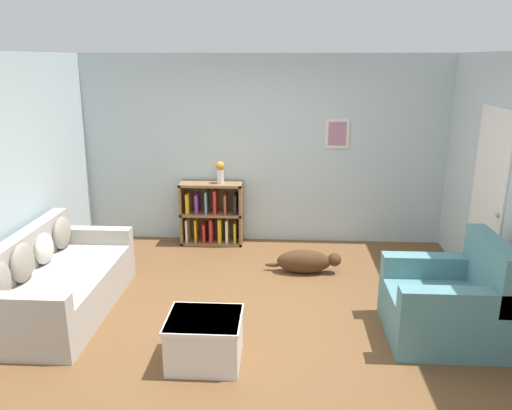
{
  "coord_description": "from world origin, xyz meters",
  "views": [
    {
      "loc": [
        0.29,
        -4.61,
        2.53
      ],
      "look_at": [
        0.0,
        0.4,
        1.05
      ],
      "focal_mm": 35.0,
      "sensor_mm": 36.0,
      "label": 1
    }
  ],
  "objects_px": {
    "couch": "(56,283)",
    "recliner_chair": "(448,303)",
    "vase": "(220,171)",
    "bookshelf": "(212,215)",
    "coffee_table": "(205,338)",
    "dog": "(306,261)"
  },
  "relations": [
    {
      "from": "couch",
      "to": "recliner_chair",
      "type": "height_order",
      "value": "recliner_chair"
    },
    {
      "from": "vase",
      "to": "couch",
      "type": "bearing_deg",
      "value": -124.86
    },
    {
      "from": "bookshelf",
      "to": "coffee_table",
      "type": "relative_size",
      "value": 1.39
    },
    {
      "from": "couch",
      "to": "vase",
      "type": "xyz_separation_m",
      "value": [
        1.45,
        2.08,
        0.74
      ]
    },
    {
      "from": "coffee_table",
      "to": "vase",
      "type": "height_order",
      "value": "vase"
    },
    {
      "from": "dog",
      "to": "vase",
      "type": "xyz_separation_m",
      "value": [
        -1.16,
        0.96,
        0.9
      ]
    },
    {
      "from": "coffee_table",
      "to": "vase",
      "type": "distance_m",
      "value": 3.02
    },
    {
      "from": "recliner_chair",
      "to": "coffee_table",
      "type": "xyz_separation_m",
      "value": [
        -2.21,
        -0.55,
        -0.11
      ]
    },
    {
      "from": "coffee_table",
      "to": "dog",
      "type": "xyz_separation_m",
      "value": [
        0.94,
        1.94,
        -0.08
      ]
    },
    {
      "from": "recliner_chair",
      "to": "dog",
      "type": "xyz_separation_m",
      "value": [
        -1.26,
        1.39,
        -0.19
      ]
    },
    {
      "from": "couch",
      "to": "recliner_chair",
      "type": "bearing_deg",
      "value": -4.03
    },
    {
      "from": "couch",
      "to": "recliner_chair",
      "type": "distance_m",
      "value": 3.88
    },
    {
      "from": "recliner_chair",
      "to": "vase",
      "type": "height_order",
      "value": "vase"
    },
    {
      "from": "coffee_table",
      "to": "dog",
      "type": "relative_size",
      "value": 0.68
    },
    {
      "from": "bookshelf",
      "to": "vase",
      "type": "relative_size",
      "value": 2.89
    },
    {
      "from": "couch",
      "to": "vase",
      "type": "distance_m",
      "value": 2.64
    },
    {
      "from": "bookshelf",
      "to": "vase",
      "type": "bearing_deg",
      "value": -7.65
    },
    {
      "from": "coffee_table",
      "to": "dog",
      "type": "distance_m",
      "value": 2.15
    },
    {
      "from": "bookshelf",
      "to": "dog",
      "type": "xyz_separation_m",
      "value": [
        1.29,
        -0.98,
        -0.27
      ]
    },
    {
      "from": "bookshelf",
      "to": "coffee_table",
      "type": "distance_m",
      "value": 2.94
    },
    {
      "from": "vase",
      "to": "recliner_chair",
      "type": "bearing_deg",
      "value": -44.11
    },
    {
      "from": "bookshelf",
      "to": "dog",
      "type": "bearing_deg",
      "value": -37.1
    }
  ]
}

